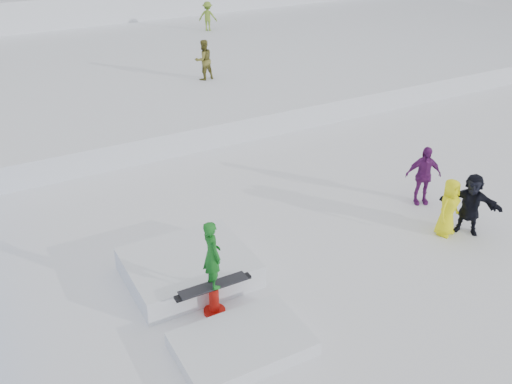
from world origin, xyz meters
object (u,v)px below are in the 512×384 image
walker_olive (204,60)px  spectator_yellow (448,207)px  jib_rail_feature (202,284)px  walker_ygreen (208,16)px  spectator_purple (423,175)px  spectator_dark (471,204)px

walker_olive → spectator_yellow: (1.05, -11.91, -0.84)m
walker_olive → jib_rail_feature: walker_olive is taller
walker_ygreen → jib_rail_feature: bearing=102.6°
walker_olive → spectator_yellow: walker_olive is taller
jib_rail_feature → spectator_purple: bearing=7.1°
walker_ygreen → jib_rail_feature: 20.88m
spectator_yellow → jib_rail_feature: size_ratio=0.33×
spectator_dark → jib_rail_feature: bearing=-134.8°
walker_olive → walker_ygreen: (3.63, 7.62, -0.04)m
spectator_purple → jib_rail_feature: size_ratio=0.37×
walker_ygreen → spectator_yellow: (-2.59, -19.53, -0.79)m
spectator_dark → spectator_yellow: bearing=-147.7°
walker_olive → spectator_purple: (1.60, -10.44, -0.76)m
walker_ygreen → spectator_dark: walker_ygreen is taller
jib_rail_feature → spectator_dark: bearing=-6.9°
walker_olive → spectator_dark: (1.57, -12.10, -0.79)m
spectator_yellow → jib_rail_feature: (-6.18, 0.62, -0.43)m
walker_ygreen → spectator_dark: size_ratio=0.93×
spectator_dark → spectator_purple: bearing=141.1°
jib_rail_feature → walker_olive: bearing=65.5°
spectator_purple → jib_rail_feature: jib_rail_feature is taller
spectator_purple → spectator_yellow: 1.57m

